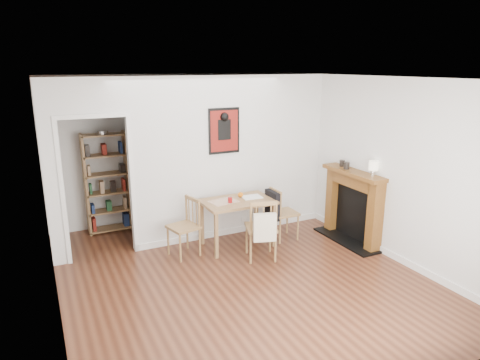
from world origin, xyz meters
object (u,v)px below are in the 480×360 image
chair_left (183,228)px  ceramic_jar_a (347,166)px  bookshelf (107,183)px  fireplace (353,204)px  dining_table (238,206)px  ceramic_jar_b (342,163)px  chair_right (283,213)px  orange_fruit (241,195)px  mantel_lamp (373,166)px  notebook (252,197)px  chair_front (261,228)px  red_glass (230,200)px

chair_left → ceramic_jar_a: (2.56, -0.50, 0.78)m
chair_left → bookshelf: bearing=118.2°
bookshelf → fireplace: bookshelf is taller
dining_table → ceramic_jar_b: ceramic_jar_b is taller
ceramic_jar_a → chair_right: bearing=156.3°
ceramic_jar_b → orange_fruit: bearing=165.4°
chair_left → chair_right: bearing=-3.4°
dining_table → mantel_lamp: mantel_lamp is taller
fireplace → notebook: (-1.49, 0.65, 0.13)m
dining_table → orange_fruit: size_ratio=13.32×
chair_front → mantel_lamp: (1.67, -0.40, 0.83)m
dining_table → ceramic_jar_a: ceramic_jar_a is taller
dining_table → chair_left: chair_left is taller
chair_front → ceramic_jar_b: bearing=9.4°
chair_right → fireplace: fireplace is taller
red_glass → mantel_lamp: 2.19m
chair_right → chair_front: bearing=-144.0°
chair_right → bookshelf: 2.97m
chair_front → fireplace: fireplace is taller
notebook → bookshelf: bearing=142.5°
chair_front → bookshelf: size_ratio=0.55×
orange_fruit → chair_front: bearing=-90.7°
fireplace → ceramic_jar_b: bearing=92.5°
notebook → ceramic_jar_a: ceramic_jar_a is taller
notebook → orange_fruit: bearing=149.3°
dining_table → ceramic_jar_b: size_ratio=10.56×
orange_fruit → notebook: orange_fruit is taller
fireplace → notebook: 1.63m
dining_table → notebook: notebook is taller
bookshelf → mantel_lamp: bearing=-35.8°
ceramic_jar_a → red_glass: bearing=167.3°
dining_table → fireplace: bearing=-19.5°
fireplace → ceramic_jar_a: (-0.07, 0.14, 0.60)m
mantel_lamp → ceramic_jar_b: (-0.03, 0.67, -0.09)m
chair_left → notebook: bearing=0.8°
chair_right → red_glass: bearing=179.0°
orange_fruit → mantel_lamp: 2.05m
dining_table → chair_front: (0.10, -0.57, -0.18)m
fireplace → ceramic_jar_b: (-0.01, 0.32, 0.60)m
fireplace → ceramic_jar_a: bearing=116.7°
chair_front → orange_fruit: size_ratio=11.38×
fireplace → orange_fruit: fireplace is taller
orange_fruit → notebook: 0.18m
bookshelf → chair_front: bearing=-49.5°
chair_right → mantel_lamp: (1.00, -0.89, 0.85)m
dining_table → chair_right: (0.77, -0.08, -0.21)m
red_glass → chair_left: bearing=173.4°
red_glass → fireplace: bearing=-16.2°
chair_right → ceramic_jar_b: size_ratio=8.37×
chair_right → ceramic_jar_a: size_ratio=7.75×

